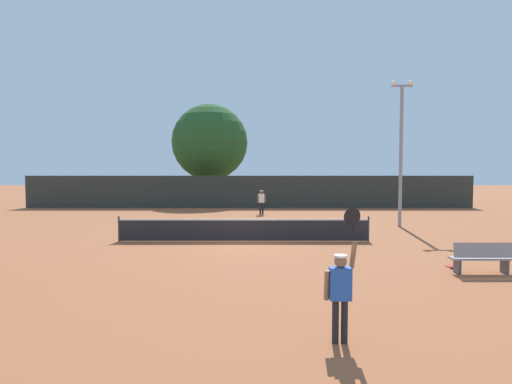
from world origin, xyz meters
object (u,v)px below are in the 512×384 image
at_px(player_serving, 339,285).
at_px(player_receiving, 260,200).
at_px(large_tree, 208,142).
at_px(parked_car_near, 162,192).
at_px(courtside_bench, 480,258).
at_px(parked_car_mid, 364,194).
at_px(spare_racket, 449,266).
at_px(light_pole, 399,144).
at_px(tennis_ball, 207,234).

distance_m(player_serving, player_receiving, 21.13).
relative_size(player_serving, player_receiving, 1.50).
relative_size(large_tree, parked_car_near, 2.09).
height_order(courtside_bench, parked_car_mid, parked_car_mid).
distance_m(player_receiving, spare_racket, 16.35).
bearing_deg(courtside_bench, player_serving, -136.14).
distance_m(player_serving, parked_car_mid, 32.09).
distance_m(player_receiving, light_pole, 10.04).
xyz_separation_m(spare_racket, parked_car_near, (-15.23, 28.38, 0.76)).
bearing_deg(player_receiving, tennis_ball, 73.32).
bearing_deg(parked_car_mid, tennis_ball, -124.65).
bearing_deg(parked_car_near, courtside_bench, -61.90).
xyz_separation_m(player_serving, light_pole, (6.15, 15.09, 3.36)).
relative_size(spare_racket, light_pole, 0.07).
xyz_separation_m(light_pole, parked_car_near, (-16.74, 19.11, -3.63)).
bearing_deg(player_serving, light_pole, 67.84).
relative_size(courtside_bench, parked_car_mid, 0.42).
distance_m(tennis_ball, parked_car_near, 22.84).
height_order(courtside_bench, light_pole, light_pole).
distance_m(player_serving, tennis_ball, 13.01).
xyz_separation_m(player_serving, large_tree, (-5.64, 30.81, 4.37)).
xyz_separation_m(courtside_bench, parked_car_mid, (3.24, 26.02, 0.30)).
bearing_deg(player_receiving, parked_car_near, -54.16).
xyz_separation_m(tennis_ball, light_pole, (9.88, 2.67, 4.37)).
bearing_deg(spare_racket, player_receiving, 110.70).
bearing_deg(parked_car_mid, player_serving, -106.64).
height_order(player_receiving, parked_car_near, parked_car_near).
bearing_deg(spare_racket, large_tree, 112.36).
relative_size(player_serving, large_tree, 0.27).
bearing_deg(player_serving, player_receiving, 93.07).
relative_size(courtside_bench, light_pole, 0.23).
relative_size(player_serving, spare_racket, 4.67).
relative_size(spare_racket, parked_car_mid, 0.12).
bearing_deg(player_serving, parked_car_mid, 74.82).
height_order(light_pole, parked_car_near, light_pole).
bearing_deg(light_pole, courtside_bench, -95.58).
relative_size(tennis_ball, large_tree, 0.01).
relative_size(player_serving, parked_car_mid, 0.57).
bearing_deg(tennis_ball, parked_car_near, 107.50).
relative_size(player_receiving, large_tree, 0.18).
bearing_deg(light_pole, parked_car_mid, 81.92).
bearing_deg(parked_car_near, player_serving, -73.00).
xyz_separation_m(parked_car_near, parked_car_mid, (19.00, -3.23, 0.00)).
xyz_separation_m(player_receiving, courtside_bench, (6.29, -16.14, -0.50)).
distance_m(player_serving, spare_racket, 7.52).
height_order(player_serving, large_tree, large_tree).
xyz_separation_m(player_receiving, tennis_ball, (-2.60, -8.67, -0.95)).
height_order(player_serving, player_receiving, player_serving).
height_order(courtside_bench, large_tree, large_tree).
height_order(player_serving, spare_racket, player_serving).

